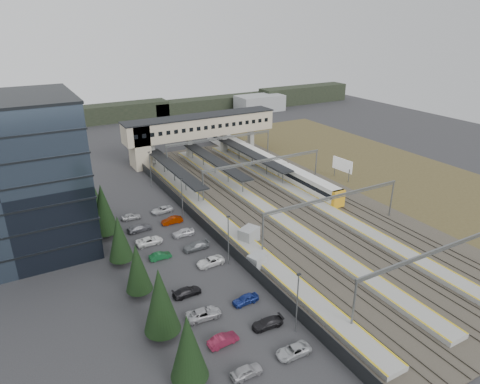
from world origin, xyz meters
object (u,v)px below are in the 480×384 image
relay_cabin_far (257,262)px  billboard (342,166)px  train (262,160)px  footbridge (191,129)px  relay_cabin_near (249,236)px

relay_cabin_far → billboard: bearing=31.6°
relay_cabin_far → train: 45.58m
footbridge → billboard: bearing=-51.9°
train → billboard: bearing=-53.6°
relay_cabin_near → billboard: billboard is taller
relay_cabin_far → billboard: size_ratio=0.50×
relay_cabin_near → billboard: bearing=24.5°
relay_cabin_far → footbridge: (12.54, 52.91, 6.85)m
relay_cabin_near → relay_cabin_far: bearing=-111.8°
relay_cabin_near → relay_cabin_far: 7.69m
relay_cabin_far → footbridge: size_ratio=0.07×
relay_cabin_far → footbridge: bearing=76.7°
footbridge → billboard: 39.03m
train → billboard: (11.63, -15.78, 1.29)m
footbridge → billboard: size_ratio=7.03×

